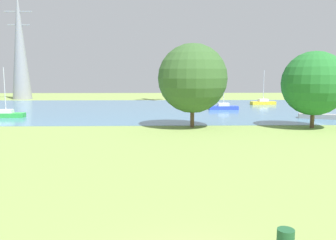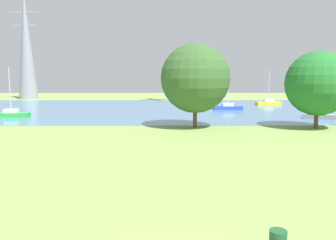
% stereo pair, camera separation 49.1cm
% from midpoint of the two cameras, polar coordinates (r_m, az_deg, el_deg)
% --- Properties ---
extents(ground_plane, '(160.00, 160.00, 0.00)m').
position_cam_midpoint_polar(ground_plane, '(31.58, -0.70, -3.08)').
color(ground_plane, '#7F994C').
extents(water_surface, '(140.00, 40.00, 0.02)m').
position_cam_midpoint_polar(water_surface, '(59.33, -1.07, 1.87)').
color(water_surface, teal).
rests_on(water_surface, ground).
extents(sailboat_gray, '(5.02, 3.02, 6.32)m').
position_cam_midpoint_polar(sailboat_gray, '(49.95, 23.13, 0.74)').
color(sailboat_gray, gray).
rests_on(sailboat_gray, water_surface).
extents(sailboat_blue, '(4.82, 1.58, 5.72)m').
position_cam_midpoint_polar(sailboat_blue, '(58.36, 8.88, 2.12)').
color(sailboat_blue, blue).
rests_on(sailboat_blue, water_surface).
extents(sailboat_yellow, '(4.95, 2.09, 6.63)m').
position_cam_midpoint_polar(sailboat_yellow, '(69.87, 15.17, 2.83)').
color(sailboat_yellow, yellow).
rests_on(sailboat_yellow, water_surface).
extents(sailboat_red, '(4.94, 2.03, 6.15)m').
position_cam_midpoint_polar(sailboat_red, '(75.66, 24.42, 2.75)').
color(sailboat_red, red).
rests_on(sailboat_red, water_surface).
extents(sailboat_green, '(4.88, 1.78, 6.75)m').
position_cam_midpoint_polar(sailboat_green, '(51.96, -25.31, 0.86)').
color(sailboat_green, green).
rests_on(sailboat_green, water_surface).
extents(tree_east_far, '(7.55, 7.55, 9.17)m').
position_cam_midpoint_polar(tree_east_far, '(37.94, 3.69, 6.86)').
color(tree_east_far, brown).
rests_on(tree_east_far, ground).
extents(tree_west_far, '(6.93, 6.93, 8.31)m').
position_cam_midpoint_polar(tree_west_far, '(40.60, 22.58, 5.58)').
color(tree_west_far, brown).
rests_on(tree_west_far, ground).
extents(electricity_pylon, '(6.40, 4.40, 25.41)m').
position_cam_midpoint_polar(electricity_pylon, '(90.22, -23.34, 11.26)').
color(electricity_pylon, gray).
rests_on(electricity_pylon, ground).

